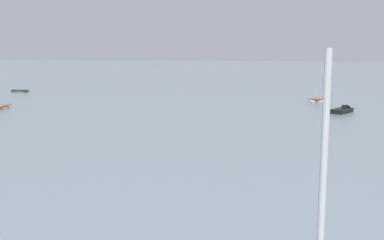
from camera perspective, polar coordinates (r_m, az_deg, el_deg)
rowboat_moored_1 at (r=62.84m, az=-22.94°, el=1.43°), size 1.86×3.86×0.58m
rowboat_moored_2 at (r=88.90m, az=-20.86°, el=3.42°), size 3.63×1.44×0.56m
rowboat_moored_4 at (r=69.32m, az=15.86°, el=2.41°), size 3.85×4.55×0.71m
motorboat_moored_3 at (r=57.63m, az=18.60°, el=1.11°), size 3.22×4.32×1.42m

